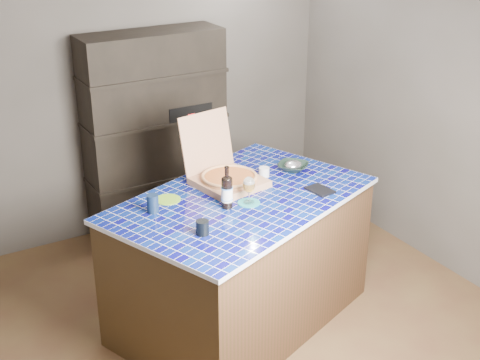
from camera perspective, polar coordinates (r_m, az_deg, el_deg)
room at (r=4.43m, az=0.51°, el=2.23°), size 3.50×3.50×3.50m
shelving_unit at (r=5.84m, az=-7.19°, el=3.81°), size 1.20×0.41×1.80m
kitchen_island at (r=4.71m, az=0.08°, el=-6.79°), size 2.04×1.66×0.96m
pizza_box at (r=4.65m, az=-1.14°, el=0.37°), size 0.50×0.58×0.46m
mead_bottle at (r=4.30m, az=-1.12°, el=-0.99°), size 0.08×0.08×0.29m
teal_trivet at (r=4.40m, az=0.76°, el=-1.96°), size 0.15×0.15×0.01m
wine_glass at (r=4.35m, az=0.77°, el=-0.45°), size 0.08×0.08×0.18m
tumbler at (r=4.01m, az=-3.22°, el=-4.07°), size 0.08×0.08×0.09m
dvd_case at (r=4.61m, az=6.84°, el=-0.86°), size 0.15×0.20×0.01m
bowl at (r=4.92m, az=4.55°, el=1.14°), size 0.30×0.30×0.05m
foil_contents at (r=4.92m, az=4.56°, el=1.28°), size 0.14×0.11×0.06m
white_jar at (r=4.80m, az=2.07°, el=0.70°), size 0.08×0.08×0.07m
navy_cup at (r=4.29m, az=-7.45°, el=-2.01°), size 0.08×0.08×0.12m
green_trivet at (r=4.47m, az=-6.19°, el=-1.66°), size 0.17×0.17×0.01m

